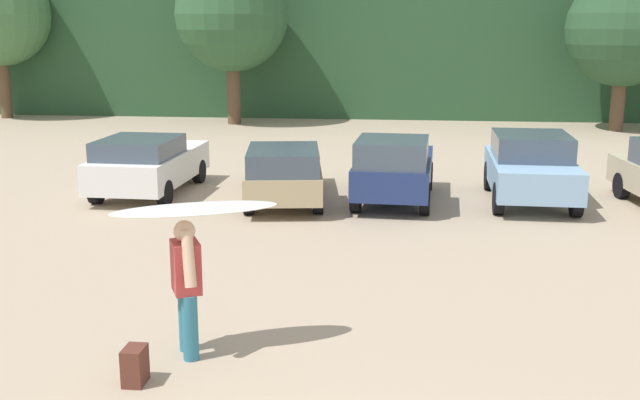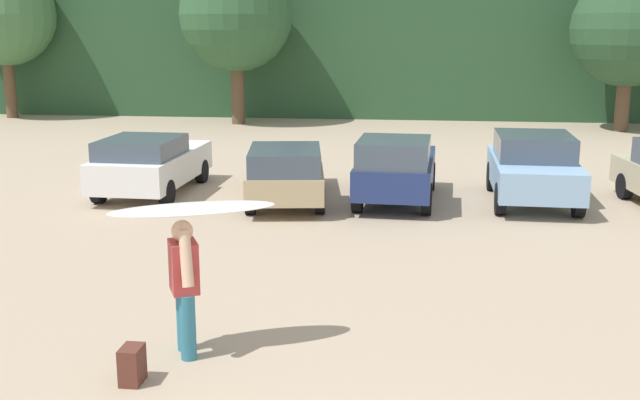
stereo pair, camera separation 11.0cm
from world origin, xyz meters
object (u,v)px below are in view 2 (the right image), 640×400
at_px(parked_car_tan, 286,171).
at_px(surfboard_white, 193,209).
at_px(person_adult, 184,280).
at_px(parked_car_navy, 396,168).
at_px(parked_car_white, 150,163).
at_px(backpack_dropped, 132,365).
at_px(parked_car_sky_blue, 533,167).

relative_size(parked_car_tan, surfboard_white, 2.20).
bearing_deg(person_adult, parked_car_navy, -130.72).
bearing_deg(person_adult, parked_car_tan, -114.44).
relative_size(parked_car_white, surfboard_white, 1.95).
bearing_deg(backpack_dropped, parked_car_sky_blue, 59.24).
bearing_deg(parked_car_sky_blue, parked_car_navy, 99.10).
distance_m(parked_car_navy, parked_car_sky_blue, 3.22).
xyz_separation_m(parked_car_navy, person_adult, (-2.44, -8.85, 0.16)).
xyz_separation_m(parked_car_tan, surfboard_white, (0.25, -8.58, 1.16)).
distance_m(parked_car_tan, parked_car_sky_blue, 5.80).
relative_size(parked_car_white, backpack_dropped, 9.24).
xyz_separation_m(parked_car_white, parked_car_tan, (3.48, -0.52, -0.03)).
bearing_deg(parked_car_sky_blue, backpack_dropped, 150.61).
relative_size(parked_car_navy, parked_car_sky_blue, 1.01).
bearing_deg(parked_car_white, parked_car_navy, -91.35).
relative_size(parked_car_tan, person_adult, 2.65).
distance_m(parked_car_sky_blue, surfboard_white, 10.78).
height_order(parked_car_white, parked_car_navy, parked_car_navy).
distance_m(parked_car_sky_blue, backpack_dropped, 11.82).
xyz_separation_m(parked_car_white, parked_car_sky_blue, (9.24, 0.11, 0.08)).
xyz_separation_m(surfboard_white, backpack_dropped, (-0.53, -0.94, -1.67)).
relative_size(parked_car_tan, parked_car_navy, 1.16).
distance_m(parked_car_tan, surfboard_white, 8.66).
height_order(parked_car_tan, parked_car_sky_blue, parked_car_sky_blue).
bearing_deg(parked_car_navy, parked_car_white, 89.92).
bearing_deg(parked_car_white, person_adult, -156.80).
relative_size(parked_car_white, parked_car_sky_blue, 1.04).
xyz_separation_m(parked_car_sky_blue, person_adult, (-5.63, -9.28, 0.15)).
xyz_separation_m(parked_car_tan, parked_car_navy, (2.57, 0.19, 0.10)).
bearing_deg(parked_car_white, parked_car_tan, -96.70).
bearing_deg(parked_car_white, parked_car_sky_blue, -87.60).
bearing_deg(parked_car_navy, surfboard_white, 168.19).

